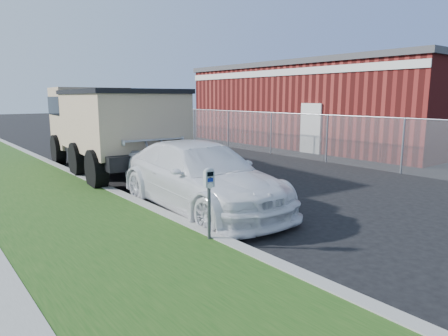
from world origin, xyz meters
TOP-DOWN VIEW (x-y plane):
  - ground at (0.00, 0.00)m, footprint 120.00×120.00m
  - chainlink_fence at (6.00, 7.00)m, footprint 0.06×30.06m
  - brick_building at (12.00, 8.00)m, footprint 9.20×14.20m
  - parking_meter at (-2.76, -0.32)m, footprint 0.19×0.14m
  - white_wagon at (-1.51, 1.71)m, footprint 2.25×5.12m
  - dump_truck at (-1.18, 7.62)m, footprint 3.42×7.40m

SIDE VIEW (x-z plane):
  - ground at x=0.00m, z-range 0.00..0.00m
  - white_wagon at x=-1.51m, z-range 0.00..1.46m
  - parking_meter at x=-2.76m, z-range 0.39..1.61m
  - chainlink_fence at x=6.00m, z-range -13.74..16.26m
  - dump_truck at x=-1.18m, z-range 0.18..2.99m
  - brick_building at x=12.00m, z-range 0.04..4.21m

